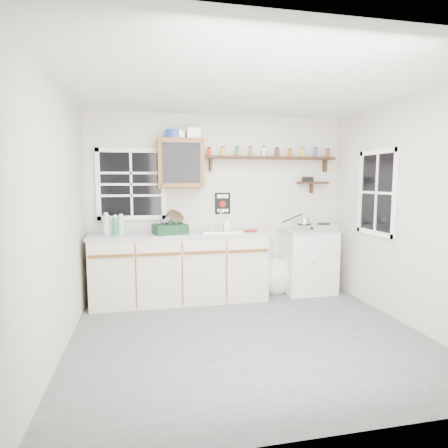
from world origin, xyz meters
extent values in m
cube|color=#4D4D4F|center=(0.00, 0.00, -0.01)|extent=(3.60, 3.20, 0.02)
cube|color=silver|center=(0.00, 0.00, 2.51)|extent=(3.60, 3.20, 0.02)
cube|color=beige|center=(-1.81, 0.00, 1.25)|extent=(0.02, 3.20, 2.50)
cube|color=beige|center=(1.81, 0.00, 1.25)|extent=(0.02, 3.20, 2.50)
cube|color=beige|center=(0.00, 1.61, 1.25)|extent=(3.60, 0.02, 2.50)
cube|color=beige|center=(0.00, -1.61, 1.25)|extent=(3.60, 0.02, 2.50)
cube|color=#B9B299|center=(-0.58, 1.30, 0.44)|extent=(2.27, 0.60, 0.88)
cube|color=#919498|center=(-0.58, 1.30, 0.90)|extent=(2.31, 0.62, 0.04)
cube|color=brown|center=(-1.44, 0.99, 0.70)|extent=(0.53, 0.02, 0.03)
cube|color=brown|center=(-0.87, 0.99, 0.70)|extent=(0.53, 0.02, 0.03)
cube|color=brown|center=(-0.30, 0.99, 0.70)|extent=(0.53, 0.02, 0.03)
cube|color=brown|center=(0.27, 0.99, 0.70)|extent=(0.53, 0.02, 0.03)
cube|color=silver|center=(1.25, 1.33, 0.44)|extent=(0.70, 0.55, 0.88)
cube|color=#919498|center=(1.25, 1.33, 0.90)|extent=(0.73, 0.57, 0.03)
cube|color=silver|center=(-0.05, 1.30, 0.93)|extent=(0.52, 0.44, 0.03)
cylinder|color=silver|center=(0.00, 1.46, 1.06)|extent=(0.02, 0.02, 0.28)
cylinder|color=silver|center=(0.00, 1.40, 1.19)|extent=(0.02, 0.14, 0.02)
cube|color=brown|center=(-0.55, 1.45, 1.82)|extent=(0.60, 0.30, 0.65)
cube|color=black|center=(-0.55, 1.29, 1.82)|extent=(0.48, 0.02, 0.52)
cylinder|color=#1A3DA9|center=(-0.62, 1.45, 2.21)|extent=(0.24, 0.24, 0.11)
cube|color=white|center=(-0.37, 1.45, 2.22)|extent=(0.18, 0.15, 0.14)
cylinder|color=white|center=(-0.56, 1.40, 2.20)|extent=(0.12, 0.12, 0.10)
cube|color=black|center=(0.73, 1.51, 1.92)|extent=(1.91, 0.18, 0.04)
cube|color=black|center=(-0.13, 1.55, 1.82)|extent=(0.03, 0.10, 0.18)
cube|color=black|center=(1.58, 1.55, 1.82)|extent=(0.03, 0.10, 0.18)
cylinder|color=red|center=(-0.15, 1.51, 1.99)|extent=(0.05, 0.05, 0.10)
cylinder|color=black|center=(-0.15, 1.51, 2.04)|extent=(0.05, 0.05, 0.02)
cylinder|color=gold|center=(0.04, 1.51, 1.99)|extent=(0.05, 0.05, 0.11)
cylinder|color=black|center=(0.04, 1.51, 2.06)|extent=(0.05, 0.05, 0.02)
cylinder|color=#267226|center=(0.24, 1.51, 2.00)|extent=(0.05, 0.05, 0.12)
cylinder|color=black|center=(0.24, 1.51, 2.07)|extent=(0.04, 0.04, 0.02)
cylinder|color=#99591E|center=(0.43, 1.51, 2.00)|extent=(0.05, 0.05, 0.12)
cylinder|color=black|center=(0.43, 1.51, 2.07)|extent=(0.05, 0.05, 0.02)
cylinder|color=silver|center=(0.63, 1.51, 2.00)|extent=(0.05, 0.05, 0.13)
cylinder|color=black|center=(0.63, 1.51, 2.07)|extent=(0.05, 0.05, 0.02)
cylinder|color=#4C2614|center=(0.82, 1.51, 1.99)|extent=(0.06, 0.06, 0.11)
cylinder|color=black|center=(0.82, 1.51, 2.06)|extent=(0.05, 0.05, 0.02)
cylinder|color=#B24C19|center=(1.02, 1.51, 1.99)|extent=(0.06, 0.06, 0.10)
cylinder|color=black|center=(1.02, 1.51, 2.04)|extent=(0.05, 0.05, 0.02)
cylinder|color=gold|center=(1.21, 1.51, 2.00)|extent=(0.05, 0.05, 0.12)
cylinder|color=black|center=(1.21, 1.51, 2.07)|extent=(0.05, 0.05, 0.02)
cylinder|color=#334C8C|center=(1.41, 1.51, 2.00)|extent=(0.05, 0.05, 0.13)
cylinder|color=black|center=(1.41, 1.51, 2.08)|extent=(0.05, 0.05, 0.02)
cylinder|color=maroon|center=(1.60, 1.51, 1.99)|extent=(0.06, 0.06, 0.10)
cylinder|color=black|center=(1.60, 1.51, 2.05)|extent=(0.05, 0.05, 0.02)
cube|color=black|center=(1.38, 1.52, 1.57)|extent=(0.45, 0.15, 0.03)
cube|color=black|center=(1.38, 1.56, 1.49)|extent=(0.03, 0.08, 0.14)
cube|color=black|center=(1.30, 1.52, 1.62)|extent=(0.14, 0.10, 0.07)
cube|color=black|center=(0.05, 1.59, 1.28)|extent=(0.22, 0.01, 0.30)
cube|color=white|center=(0.05, 1.58, 1.38)|extent=(0.16, 0.00, 0.05)
cylinder|color=#A50C0C|center=(0.05, 1.58, 1.27)|extent=(0.09, 0.01, 0.09)
cube|color=white|center=(0.05, 1.58, 1.18)|extent=(0.16, 0.00, 0.04)
cube|color=black|center=(-1.20, 1.59, 1.55)|extent=(0.85, 0.02, 0.90)
cube|color=white|center=(-1.20, 1.59, 1.55)|extent=(0.93, 0.03, 0.98)
cube|color=black|center=(1.79, 0.55, 1.45)|extent=(0.02, 0.70, 1.00)
cube|color=white|center=(1.79, 0.55, 1.45)|extent=(0.03, 0.78, 1.08)
cylinder|color=#A1B5BD|center=(-1.51, 1.28, 1.05)|extent=(0.09, 0.09, 0.25)
cylinder|color=white|center=(-1.51, 1.28, 1.19)|extent=(0.05, 0.05, 0.03)
cylinder|color=#267345|center=(-1.40, 1.24, 1.03)|extent=(0.07, 0.07, 0.22)
cylinder|color=white|center=(-1.40, 1.24, 1.16)|extent=(0.04, 0.04, 0.03)
cylinder|color=#A1B5BD|center=(-1.33, 1.28, 1.03)|extent=(0.09, 0.09, 0.23)
cylinder|color=white|center=(-1.33, 1.28, 1.16)|extent=(0.05, 0.05, 0.03)
cube|color=#10311B|center=(-0.72, 1.21, 0.98)|extent=(0.47, 0.40, 0.12)
cylinder|color=silver|center=(-0.67, 1.21, 1.10)|extent=(0.33, 0.34, 0.25)
imported|color=white|center=(0.10, 1.49, 1.01)|extent=(0.10, 0.10, 0.17)
cube|color=maroon|center=(0.35, 1.19, 0.93)|extent=(0.17, 0.15, 0.02)
cube|color=silver|center=(1.32, 1.31, 0.95)|extent=(0.63, 0.39, 0.07)
cylinder|color=black|center=(1.17, 1.31, 0.99)|extent=(0.18, 0.18, 0.01)
cylinder|color=black|center=(1.47, 1.31, 0.99)|extent=(0.18, 0.18, 0.01)
cylinder|color=silver|center=(1.17, 1.31, 1.03)|extent=(0.15, 0.15, 0.09)
cylinder|color=black|center=(1.02, 1.38, 1.07)|extent=(0.23, 0.21, 0.15)
ellipsoid|color=silver|center=(0.77, 1.39, 0.23)|extent=(0.47, 0.43, 0.50)
cone|color=silver|center=(0.79, 1.39, 0.45)|extent=(0.14, 0.14, 0.14)
camera|label=1|loc=(-1.02, -3.59, 1.59)|focal=30.00mm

